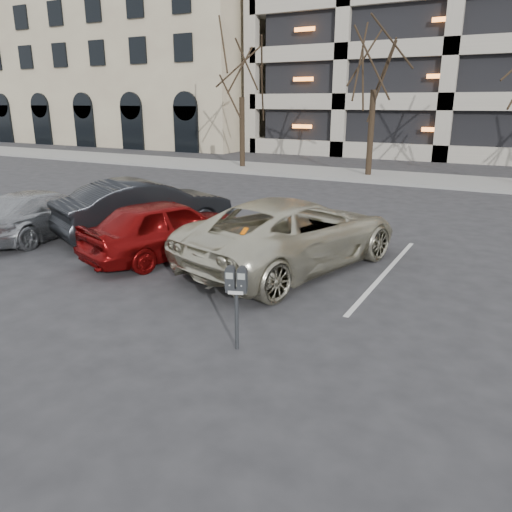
% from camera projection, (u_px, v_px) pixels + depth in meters
% --- Properties ---
extents(ground, '(140.00, 140.00, 0.00)m').
position_uv_depth(ground, '(279.00, 297.00, 9.29)').
color(ground, '#28282B').
rests_on(ground, ground).
extents(sidewalk, '(80.00, 4.00, 0.12)m').
position_uv_depth(sidewalk, '(432.00, 180.00, 22.70)').
color(sidewalk, gray).
rests_on(sidewalk, ground).
extents(stall_lines, '(16.90, 5.20, 0.00)m').
position_uv_depth(stall_lines, '(268.00, 254.00, 11.85)').
color(stall_lines, silver).
rests_on(stall_lines, ground).
extents(office_building, '(26.00, 16.20, 15.00)m').
position_uv_depth(office_building, '(146.00, 55.00, 44.95)').
color(office_building, tan).
rests_on(office_building, ground).
extents(tree_a, '(3.63, 3.63, 8.24)m').
position_uv_depth(tree_a, '(242.00, 51.00, 25.52)').
color(tree_a, black).
rests_on(tree_a, ground).
extents(tree_b, '(3.92, 3.92, 8.92)m').
position_uv_depth(tree_b, '(377.00, 32.00, 22.18)').
color(tree_b, black).
rests_on(tree_b, ground).
extents(parking_meter, '(0.34, 0.22, 1.25)m').
position_uv_depth(parking_meter, '(236.00, 288.00, 7.05)').
color(parking_meter, black).
rests_on(parking_meter, ground).
extents(suv_silver, '(3.87, 5.92, 1.52)m').
position_uv_depth(suv_silver, '(293.00, 233.00, 10.82)').
color(suv_silver, beige).
rests_on(suv_silver, ground).
extents(car_red, '(2.83, 4.35, 1.38)m').
position_uv_depth(car_red, '(168.00, 228.00, 11.52)').
color(car_red, maroon).
rests_on(car_red, ground).
extents(car_dark, '(3.35, 4.91, 1.53)m').
position_uv_depth(car_dark, '(146.00, 208.00, 13.28)').
color(car_dark, black).
rests_on(car_dark, ground).
extents(car_silver, '(1.97, 4.38, 1.25)m').
position_uv_depth(car_silver, '(43.00, 213.00, 13.35)').
color(car_silver, '#9DA1A5').
rests_on(car_silver, ground).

